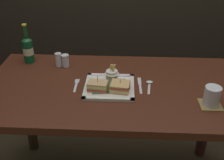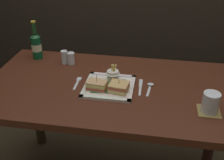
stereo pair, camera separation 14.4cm
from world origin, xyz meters
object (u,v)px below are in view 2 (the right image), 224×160
dining_table (115,103)px  water_glass (210,104)px  sandwich_half_left (97,85)px  salt_shaker (64,58)px  fork (77,82)px  knife (140,86)px  fries_cup (113,74)px  beer_bottle (36,45)px  spoon (150,86)px  sandwich_half_right (119,87)px  square_plate (109,87)px  pepper_shaker (71,59)px

dining_table → water_glass: size_ratio=14.80×
sandwich_half_left → salt_shaker: (-0.26, 0.27, 0.00)m
fork → knife: bearing=2.7°
fries_cup → salt_shaker: 0.37m
fries_cup → beer_bottle: size_ratio=0.44×
fork → fries_cup: bearing=10.9°
dining_table → fries_cup: fries_cup is taller
beer_bottle → water_glass: beer_bottle is taller
dining_table → spoon: bearing=5.4°
salt_shaker → sandwich_half_right: bearing=-36.4°
spoon → water_glass: bearing=-32.5°
dining_table → fries_cup: (-0.02, 0.03, 0.17)m
spoon → fork: bearing=-176.9°
spoon → knife: bearing=-173.7°
fork → dining_table: bearing=1.1°
square_plate → water_glass: (0.48, -0.13, 0.04)m
sandwich_half_left → dining_table: bearing=38.2°
sandwich_half_left → knife: 0.23m
fork → sandwich_half_right: bearing=-14.6°
fries_cup → knife: bearing=-7.8°
sandwich_half_right → salt_shaker: salt_shaker is taller
square_plate → knife: square_plate is taller
spoon → pepper_shaker: (-0.48, 0.19, 0.03)m
square_plate → beer_bottle: (-0.50, 0.28, 0.08)m
water_glass → salt_shaker: (-0.80, 0.37, -0.01)m
spoon → salt_shaker: salt_shaker is taller
sandwich_half_left → water_glass: size_ratio=1.12×
water_glass → spoon: water_glass is taller
square_plate → sandwich_half_left: (-0.06, -0.04, 0.03)m
dining_table → water_glass: water_glass is taller
dining_table → fork: (-0.20, -0.00, 0.12)m
square_plate → sandwich_half_left: size_ratio=2.43×
square_plate → fork: square_plate is taller
sandwich_half_right → fries_cup: (-0.05, 0.10, 0.02)m
dining_table → salt_shaker: 0.43m
dining_table → spoon: (0.18, 0.02, 0.12)m
fork → spoon: size_ratio=1.01×
fries_cup → knife: 0.16m
sandwich_half_right → square_plate: bearing=146.7°
sandwich_half_right → pepper_shaker: (-0.33, 0.27, 0.00)m
pepper_shaker → fries_cup: bearing=-32.0°
salt_shaker → pepper_shaker: (0.04, -0.00, -0.00)m
fries_cup → pepper_shaker: (-0.28, 0.18, -0.02)m
dining_table → square_plate: 0.13m
water_glass → square_plate: bearing=165.0°
square_plate → water_glass: water_glass is taller
water_glass → spoon: size_ratio=0.72×
sandwich_half_left → fries_cup: size_ratio=1.01×
square_plate → spoon: 0.21m
water_glass → dining_table: bearing=161.0°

